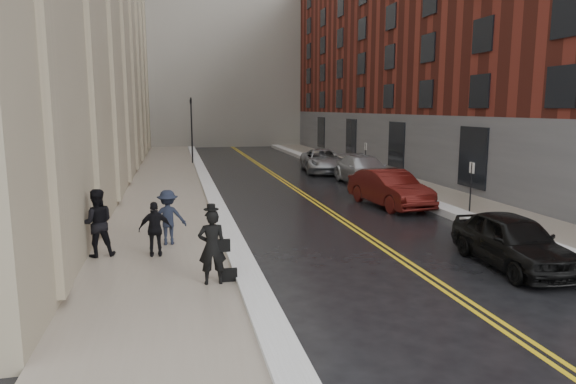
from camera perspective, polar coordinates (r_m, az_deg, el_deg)
name	(u,v)px	position (r m, az deg, el deg)	size (l,w,h in m)	color
ground	(354,301)	(12.22, 7.32, -11.94)	(160.00, 160.00, 0.00)	black
sidewalk_left	(165,193)	(27.05, -13.51, -0.16)	(4.00, 64.00, 0.15)	gray
sidewalk_right	(408,185)	(29.97, 13.24, 0.76)	(3.00, 64.00, 0.15)	gray
lane_stripe_a	(295,190)	(27.78, 0.83, 0.19)	(0.12, 64.00, 0.01)	gold
lane_stripe_b	(300,190)	(27.84, 1.31, 0.21)	(0.12, 64.00, 0.01)	gold
snow_ridge_left	(210,191)	(27.09, -8.64, 0.12)	(0.70, 60.80, 0.26)	white
snow_ridge_right	(378,185)	(29.21, 9.97, 0.79)	(0.85, 60.80, 0.30)	white
building_right	(481,42)	(40.19, 20.63, 15.30)	(14.00, 50.00, 18.00)	maroon
traffic_signal	(192,125)	(40.74, -10.67, 7.30)	(0.18, 0.15, 5.20)	black
parking_sign_near	(471,183)	(22.33, 19.67, 0.91)	(0.06, 0.35, 2.23)	black
parking_sign_far	(365,157)	(33.04, 8.60, 3.91)	(0.06, 0.35, 2.23)	black
car_black	(513,241)	(15.67, 23.70, -4.98)	(1.79, 4.44, 1.51)	black
car_maroon	(389,188)	(23.60, 11.21, 0.40)	(1.75, 5.02, 1.65)	#4B100D
car_silver_near	(364,170)	(30.24, 8.42, 2.41)	(2.31, 5.67, 1.65)	#ABACB2
car_silver_far	(323,161)	(35.63, 3.90, 3.47)	(2.62, 5.67, 1.58)	#9B9DA3
pedestrian_main	(212,247)	(12.65, -8.44, -6.06)	(0.68, 0.44, 1.86)	black
pedestrian_a	(97,223)	(15.80, -20.48, -3.24)	(0.96, 0.75, 1.98)	black
pedestrian_b	(168,217)	(16.57, -13.18, -2.76)	(1.12, 0.64, 1.73)	#191E2E
pedestrian_c	(155,229)	(15.34, -14.52, -4.02)	(0.94, 0.39, 1.61)	black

